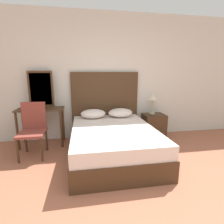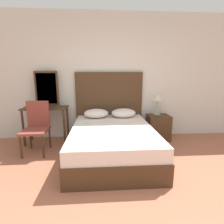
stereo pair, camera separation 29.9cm
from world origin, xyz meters
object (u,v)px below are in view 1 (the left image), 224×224
(bed, at_px, (113,142))
(phone_on_nightstand, at_px, (153,115))
(table_lamp, at_px, (153,98))
(vanity_desk, at_px, (41,116))
(nightstand, at_px, (154,126))
(chair, at_px, (33,127))
(phone_on_bed, at_px, (121,129))

(bed, distance_m, phone_on_nightstand, 1.22)
(table_lamp, distance_m, vanity_desk, 2.39)
(nightstand, height_order, chair, chair)
(nightstand, relative_size, vanity_desk, 0.62)
(phone_on_nightstand, height_order, vanity_desk, vanity_desk)
(phone_on_bed, height_order, phone_on_nightstand, phone_on_nightstand)
(phone_on_bed, distance_m, vanity_desk, 1.69)
(phone_on_bed, xyz_separation_m, chair, (-1.49, 0.45, -0.01))
(bed, bearing_deg, vanity_desk, 151.51)
(vanity_desk, bearing_deg, chair, -96.66)
(table_lamp, distance_m, phone_on_nightstand, 0.40)
(phone_on_nightstand, bearing_deg, table_lamp, 72.28)
(bed, height_order, chair, chair)
(phone_on_bed, height_order, nightstand, nightstand)
(bed, relative_size, phone_on_nightstand, 12.49)
(phone_on_bed, xyz_separation_m, nightstand, (0.95, 0.91, -0.25))
(bed, distance_m, chair, 1.43)
(nightstand, xyz_separation_m, table_lamp, (-0.02, 0.08, 0.63))
(phone_on_nightstand, bearing_deg, nightstand, 51.96)
(phone_on_bed, bearing_deg, phone_on_nightstand, 42.60)
(nightstand, relative_size, table_lamp, 1.19)
(phone_on_nightstand, distance_m, vanity_desk, 2.32)
(bed, xyz_separation_m, vanity_desk, (-1.32, 0.72, 0.35))
(phone_on_bed, relative_size, chair, 0.17)
(nightstand, xyz_separation_m, vanity_desk, (-2.39, -0.03, 0.34))
(nightstand, xyz_separation_m, phone_on_nightstand, (-0.08, -0.10, 0.28))
(bed, distance_m, phone_on_bed, 0.33)
(nightstand, distance_m, phone_on_nightstand, 0.30)
(table_lamp, relative_size, vanity_desk, 0.52)
(table_lamp, height_order, chair, table_lamp)
(bed, height_order, phone_on_nightstand, phone_on_nightstand)
(table_lamp, distance_m, chair, 2.51)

